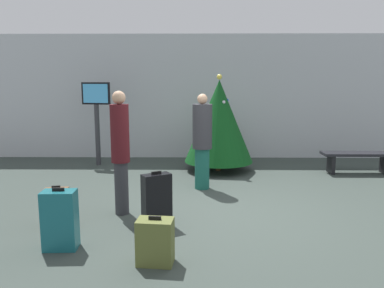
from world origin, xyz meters
The scene contains 11 objects.
ground_plane centered at (0.00, 0.00, 0.00)m, with size 16.00×16.00×0.00m, color #38423D.
back_wall centered at (0.00, 4.55, 1.65)m, with size 16.00×0.20×3.31m, color #B7BCC1.
holiday_tree centered at (0.09, 2.91, 1.16)m, with size 1.58×1.58×2.23m.
flight_info_kiosk centered at (-2.89, 3.50, 1.38)m, with size 0.72×0.22×2.05m.
waiting_bench centered at (3.24, 2.67, 0.36)m, with size 1.62×0.44×0.48m.
traveller_0 centered at (-0.32, 1.39, 0.96)m, with size 0.52×0.52×1.83m.
traveller_1 centered at (-1.59, -0.06, 1.04)m, with size 0.36×0.36×1.92m.
suitcase_0 centered at (-2.10, -1.33, 0.37)m, with size 0.42×0.27×0.78m.
suitcase_1 centered at (-2.41, -0.60, 0.28)m, with size 0.35×0.22×0.60m.
suitcase_2 centered at (-0.99, -0.56, 0.38)m, with size 0.45×0.37×0.80m.
suitcase_3 centered at (-0.89, -1.71, 0.26)m, with size 0.43×0.30×0.56m.
Camera 1 is at (-0.43, -5.71, 2.03)m, focal length 35.14 mm.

